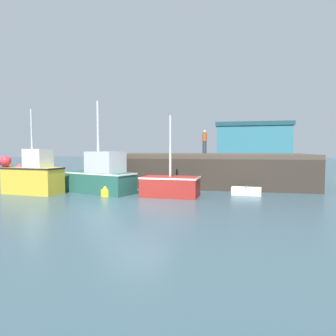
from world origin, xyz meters
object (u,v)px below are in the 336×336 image
at_px(fishing_boat_near_right, 100,176).
at_px(rowboat, 246,191).
at_px(fishing_boat_mid, 170,186).
at_px(dockworker, 205,142).
at_px(mooring_buoy_foreground, 106,191).
at_px(fishing_boat_near_left, 32,176).

distance_m(fishing_boat_near_right, rowboat, 7.46).
relative_size(fishing_boat_mid, dockworker, 2.33).
height_order(dockworker, mooring_buoy_foreground, dockworker).
xyz_separation_m(fishing_boat_near_left, rowboat, (10.63, 1.98, -0.74)).
relative_size(fishing_boat_near_right, mooring_buoy_foreground, 8.71).
distance_m(fishing_boat_near_right, mooring_buoy_foreground, 1.36).
bearing_deg(fishing_boat_near_left, fishing_boat_mid, 4.98).
bearing_deg(dockworker, mooring_buoy_foreground, -115.18).
height_order(fishing_boat_near_right, fishing_boat_mid, fishing_boat_near_right).
relative_size(fishing_boat_near_left, dockworker, 2.58).
distance_m(dockworker, mooring_buoy_foreground, 9.57).
distance_m(fishing_boat_near_left, rowboat, 10.84).
xyz_separation_m(fishing_boat_near_left, mooring_buoy_foreground, (3.97, 0.06, -0.69)).
bearing_deg(dockworker, fishing_boat_mid, -96.13).
relative_size(fishing_boat_near_left, fishing_boat_near_right, 0.91).
bearing_deg(mooring_buoy_foreground, fishing_boat_near_right, 126.25).
xyz_separation_m(fishing_boat_mid, rowboat, (3.57, 1.36, -0.34)).
xyz_separation_m(fishing_boat_near_right, dockworker, (4.64, 7.37, 1.95)).
bearing_deg(fishing_boat_near_right, rowboat, 7.27).
bearing_deg(fishing_boat_near_left, mooring_buoy_foreground, 0.88).
bearing_deg(fishing_boat_near_left, rowboat, 10.54).
xyz_separation_m(fishing_boat_near_right, rowboat, (7.37, 0.94, -0.67)).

